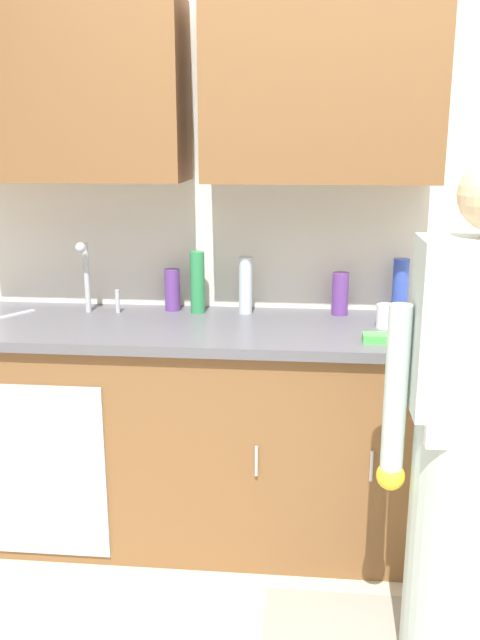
{
  "coord_description": "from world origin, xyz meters",
  "views": [
    {
      "loc": [
        -0.1,
        -1.96,
        1.67
      ],
      "look_at": [
        -0.34,
        0.55,
        1.0
      ],
      "focal_mm": 38.61,
      "sensor_mm": 36.0,
      "label": 1
    }
  ],
  "objects_px": {
    "bottle_water_short": "(197,282)",
    "bottle_dish_liquid": "(400,287)",
    "person_at_sink": "(469,470)",
    "bottle_water_tall": "(246,285)",
    "sponge": "(378,338)",
    "bottle_cleaner_spray": "(340,294)",
    "cup_by_sink": "(386,316)",
    "sink": "(88,324)",
    "bottle_soap": "(172,290)",
    "knife_on_counter": "(10,316)"
  },
  "relations": [
    {
      "from": "bottle_water_short",
      "to": "bottle_dish_liquid",
      "type": "relative_size",
      "value": 1.1
    },
    {
      "from": "person_at_sink",
      "to": "bottle_water_tall",
      "type": "distance_m",
      "value": 1.23
    },
    {
      "from": "bottle_water_short",
      "to": "sponge",
      "type": "relative_size",
      "value": 2.41
    },
    {
      "from": "bottle_water_short",
      "to": "bottle_water_tall",
      "type": "height_order",
      "value": "bottle_water_short"
    },
    {
      "from": "person_at_sink",
      "to": "bottle_cleaner_spray",
      "type": "xyz_separation_m",
      "value": [
        -0.36,
        0.91,
        0.34
      ]
    },
    {
      "from": "bottle_dish_liquid",
      "to": "person_at_sink",
      "type": "bearing_deg",
      "value": -83.24
    },
    {
      "from": "bottle_dish_liquid",
      "to": "cup_by_sink",
      "type": "height_order",
      "value": "bottle_dish_liquid"
    },
    {
      "from": "cup_by_sink",
      "to": "sink",
      "type": "bearing_deg",
      "value": -179.6
    },
    {
      "from": "person_at_sink",
      "to": "cup_by_sink",
      "type": "distance_m",
      "value": 0.8
    },
    {
      "from": "bottle_water_short",
      "to": "bottle_water_tall",
      "type": "xyz_separation_m",
      "value": [
        0.21,
        0.01,
        -0.01
      ]
    },
    {
      "from": "bottle_cleaner_spray",
      "to": "bottle_soap",
      "type": "distance_m",
      "value": 0.72
    },
    {
      "from": "person_at_sink",
      "to": "bottle_dish_liquid",
      "type": "height_order",
      "value": "person_at_sink"
    },
    {
      "from": "bottle_water_tall",
      "to": "knife_on_counter",
      "type": "distance_m",
      "value": 1.01
    },
    {
      "from": "person_at_sink",
      "to": "bottle_water_short",
      "type": "bearing_deg",
      "value": 137.61
    },
    {
      "from": "bottle_water_tall",
      "to": "bottle_soap",
      "type": "height_order",
      "value": "bottle_water_tall"
    },
    {
      "from": "bottle_cleaner_spray",
      "to": "cup_by_sink",
      "type": "bearing_deg",
      "value": -47.97
    },
    {
      "from": "bottle_water_short",
      "to": "bottle_cleaner_spray",
      "type": "distance_m",
      "value": 0.61
    },
    {
      "from": "bottle_water_short",
      "to": "cup_by_sink",
      "type": "height_order",
      "value": "bottle_water_short"
    },
    {
      "from": "bottle_cleaner_spray",
      "to": "sponge",
      "type": "distance_m",
      "value": 0.42
    },
    {
      "from": "bottle_soap",
      "to": "knife_on_counter",
      "type": "bearing_deg",
      "value": -165.33
    },
    {
      "from": "bottle_dish_liquid",
      "to": "bottle_cleaner_spray",
      "type": "bearing_deg",
      "value": -176.0
    },
    {
      "from": "bottle_cleaner_spray",
      "to": "bottle_dish_liquid",
      "type": "bearing_deg",
      "value": 4.0
    },
    {
      "from": "sink",
      "to": "bottle_dish_liquid",
      "type": "bearing_deg",
      "value": 9.55
    },
    {
      "from": "bottle_water_tall",
      "to": "cup_by_sink",
      "type": "relative_size",
      "value": 2.62
    },
    {
      "from": "knife_on_counter",
      "to": "bottle_dish_liquid",
      "type": "bearing_deg",
      "value": 128.65
    },
    {
      "from": "sink",
      "to": "knife_on_counter",
      "type": "relative_size",
      "value": 2.08
    },
    {
      "from": "cup_by_sink",
      "to": "person_at_sink",
      "type": "bearing_deg",
      "value": -75.26
    },
    {
      "from": "cup_by_sink",
      "to": "knife_on_counter",
      "type": "distance_m",
      "value": 1.56
    },
    {
      "from": "sink",
      "to": "bottle_cleaner_spray",
      "type": "relative_size",
      "value": 2.76
    },
    {
      "from": "bottle_dish_liquid",
      "to": "knife_on_counter",
      "type": "distance_m",
      "value": 1.66
    },
    {
      "from": "bottle_cleaner_spray",
      "to": "person_at_sink",
      "type": "bearing_deg",
      "value": -68.3
    },
    {
      "from": "person_at_sink",
      "to": "bottle_cleaner_spray",
      "type": "height_order",
      "value": "person_at_sink"
    },
    {
      "from": "bottle_water_short",
      "to": "bottle_cleaner_spray",
      "type": "xyz_separation_m",
      "value": [
        0.61,
        0.02,
        -0.04
      ]
    },
    {
      "from": "bottle_dish_liquid",
      "to": "knife_on_counter",
      "type": "relative_size",
      "value": 1.0
    },
    {
      "from": "bottle_cleaner_spray",
      "to": "knife_on_counter",
      "type": "relative_size",
      "value": 0.76
    },
    {
      "from": "bottle_water_tall",
      "to": "bottle_cleaner_spray",
      "type": "height_order",
      "value": "bottle_water_tall"
    },
    {
      "from": "sponge",
      "to": "person_at_sink",
      "type": "bearing_deg",
      "value": -64.95
    },
    {
      "from": "sink",
      "to": "knife_on_counter",
      "type": "height_order",
      "value": "sink"
    },
    {
      "from": "sponge",
      "to": "knife_on_counter",
      "type": "bearing_deg",
      "value": 171.31
    },
    {
      "from": "person_at_sink",
      "to": "sponge",
      "type": "relative_size",
      "value": 14.73
    },
    {
      "from": "bottle_dish_liquid",
      "to": "bottle_water_short",
      "type": "bearing_deg",
      "value": -177.26
    },
    {
      "from": "bottle_water_short",
      "to": "cup_by_sink",
      "type": "relative_size",
      "value": 2.84
    },
    {
      "from": "bottle_water_tall",
      "to": "knife_on_counter",
      "type": "relative_size",
      "value": 1.02
    },
    {
      "from": "bottle_water_short",
      "to": "knife_on_counter",
      "type": "relative_size",
      "value": 1.11
    },
    {
      "from": "cup_by_sink",
      "to": "sponge",
      "type": "distance_m",
      "value": 0.21
    },
    {
      "from": "bottle_water_short",
      "to": "bottle_dish_liquid",
      "type": "xyz_separation_m",
      "value": [
        0.86,
        0.04,
        -0.01
      ]
    },
    {
      "from": "knife_on_counter",
      "to": "person_at_sink",
      "type": "bearing_deg",
      "value": 99.3
    },
    {
      "from": "bottle_water_short",
      "to": "bottle_cleaner_spray",
      "type": "relative_size",
      "value": 1.46
    },
    {
      "from": "person_at_sink",
      "to": "knife_on_counter",
      "type": "xyz_separation_m",
      "value": [
        -1.75,
        0.74,
        0.25
      ]
    },
    {
      "from": "bottle_water_tall",
      "to": "knife_on_counter",
      "type": "xyz_separation_m",
      "value": [
        -0.99,
        -0.15,
        -0.12
      ]
    }
  ]
}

